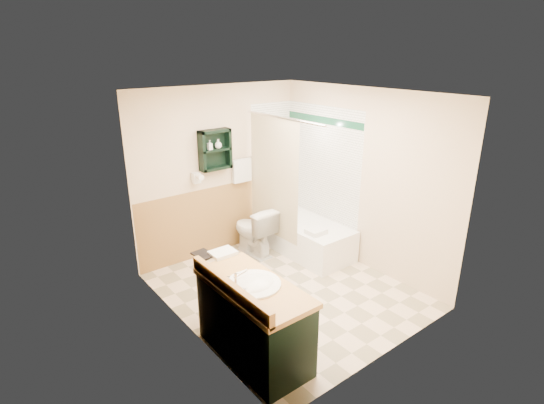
{
  "coord_description": "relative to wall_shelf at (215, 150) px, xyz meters",
  "views": [
    {
      "loc": [
        -2.96,
        -3.52,
        2.84
      ],
      "look_at": [
        -0.06,
        0.2,
        1.13
      ],
      "focal_mm": 28.0,
      "sensor_mm": 36.0,
      "label": 1
    }
  ],
  "objects": [
    {
      "name": "soap_bottle_b",
      "position": [
        0.05,
        -0.01,
        0.06
      ],
      "size": [
        0.12,
        0.14,
        0.1
      ],
      "primitive_type": "imported",
      "rotation": [
        0.0,
        0.0,
        0.22
      ],
      "color": "white",
      "rests_on": "wall_shelf"
    },
    {
      "name": "wainscot_back",
      "position": [
        0.1,
        0.08,
        -1.05
      ],
      "size": [
        2.58,
        2.58,
        1.0
      ],
      "primitive_type": null,
      "color": "tan",
      "rests_on": "back_wall"
    },
    {
      "name": "ceiling",
      "position": [
        0.1,
        -1.41,
        0.87
      ],
      "size": [
        2.6,
        3.0,
        0.04
      ],
      "primitive_type": "cube",
      "color": "white",
      "rests_on": "back_wall"
    },
    {
      "name": "vanity",
      "position": [
        -0.89,
        -2.12,
        -1.16
      ],
      "size": [
        0.59,
        1.24,
        0.79
      ],
      "primitive_type": "cube",
      "color": "black",
      "rests_on": "ground"
    },
    {
      "name": "soap_bottle_a",
      "position": [
        -0.08,
        -0.01,
        0.04
      ],
      "size": [
        0.06,
        0.13,
        0.06
      ],
      "primitive_type": "imported",
      "rotation": [
        0.0,
        0.0,
        0.05
      ],
      "color": "white",
      "rests_on": "wall_shelf"
    },
    {
      "name": "left_wall",
      "position": [
        -1.22,
        -1.41,
        -0.35
      ],
      "size": [
        0.04,
        3.0,
        2.4
      ],
      "primitive_type": "cube",
      "color": "#F4E3BF",
      "rests_on": "ground"
    },
    {
      "name": "curtain_rod",
      "position": [
        0.63,
        -0.66,
        0.45
      ],
      "size": [
        0.03,
        1.6,
        0.03
      ],
      "primitive_type": "cylinder",
      "rotation": [
        1.57,
        0.0,
        0.0
      ],
      "color": "silver",
      "rests_on": "back_wall"
    },
    {
      "name": "towel_bar",
      "position": [
        0.45,
        0.04,
        -0.2
      ],
      "size": [
        0.4,
        0.06,
        0.4
      ],
      "primitive_type": null,
      "color": "white",
      "rests_on": "back_wall"
    },
    {
      "name": "hair_dryer",
      "position": [
        -0.3,
        0.02,
        -0.35
      ],
      "size": [
        0.1,
        0.24,
        0.18
      ],
      "primitive_type": null,
      "color": "white",
      "rests_on": "back_wall"
    },
    {
      "name": "wainscot_left",
      "position": [
        -1.19,
        -1.41,
        -1.05
      ],
      "size": [
        2.98,
        2.98,
        1.0
      ],
      "primitive_type": null,
      "color": "tan",
      "rests_on": "left_wall"
    },
    {
      "name": "shower_curtain",
      "position": [
        0.63,
        -0.48,
        -0.4
      ],
      "size": [
        1.05,
        1.05,
        1.7
      ],
      "primitive_type": null,
      "color": "beige",
      "rests_on": "curtain_rod"
    },
    {
      "name": "mirror_glass",
      "position": [
        -1.17,
        -1.96,
        -0.05
      ],
      "size": [
        1.2,
        1.2,
        0.9
      ],
      "primitive_type": null,
      "color": "white",
      "rests_on": "left_wall"
    },
    {
      "name": "back_wall",
      "position": [
        0.1,
        0.11,
        -0.35
      ],
      "size": [
        2.6,
        0.04,
        2.4
      ],
      "primitive_type": "cube",
      "color": "#F4E3BF",
      "rests_on": "ground"
    },
    {
      "name": "tile_back",
      "position": [
        1.13,
        0.07,
        -0.5
      ],
      "size": [
        0.95,
        0.95,
        2.1
      ],
      "primitive_type": null,
      "color": "white",
      "rests_on": "back_wall"
    },
    {
      "name": "toilet",
      "position": [
        0.39,
        -0.32,
        -1.19
      ],
      "size": [
        0.42,
        0.74,
        0.71
      ],
      "primitive_type": "imported",
      "rotation": [
        0.0,
        0.0,
        3.17
      ],
      "color": "white",
      "rests_on": "ground"
    },
    {
      "name": "right_wall",
      "position": [
        1.42,
        -1.41,
        -0.35
      ],
      "size": [
        0.04,
        3.0,
        2.4
      ],
      "primitive_type": "cube",
      "color": "#F4E3BF",
      "rests_on": "ground"
    },
    {
      "name": "mirror_frame",
      "position": [
        -1.17,
        -1.96,
        -0.05
      ],
      "size": [
        1.3,
        1.3,
        1.0
      ],
      "primitive_type": null,
      "color": "brown",
      "rests_on": "left_wall"
    },
    {
      "name": "bathtub",
      "position": [
        1.03,
        -0.71,
        -1.32
      ],
      "size": [
        0.7,
        1.5,
        0.47
      ],
      "primitive_type": "cube",
      "color": "white",
      "rests_on": "ground"
    },
    {
      "name": "tile_accent",
      "position": [
        1.37,
        -0.66,
        0.35
      ],
      "size": [
        1.5,
        1.5,
        0.1
      ],
      "primitive_type": null,
      "color": "#154A31",
      "rests_on": "right_wall"
    },
    {
      "name": "wall_shelf",
      "position": [
        0.0,
        0.0,
        0.0
      ],
      "size": [
        0.45,
        0.15,
        0.55
      ],
      "primitive_type": "cube",
      "color": "black",
      "rests_on": "back_wall"
    },
    {
      "name": "vanity_book",
      "position": [
        -1.06,
        -1.33,
        -0.64
      ],
      "size": [
        0.18,
        0.04,
        0.24
      ],
      "primitive_type": "imported",
      "rotation": [
        0.0,
        0.0,
        0.09
      ],
      "color": "black",
      "rests_on": "vanity"
    },
    {
      "name": "counter_towel",
      "position": [
        -0.79,
        -1.43,
        -0.74
      ],
      "size": [
        0.26,
        0.21,
        0.04
      ],
      "primitive_type": "cube",
      "color": "white",
      "rests_on": "vanity"
    },
    {
      "name": "tub_towel",
      "position": [
        0.86,
        -1.13,
        -1.05
      ],
      "size": [
        0.25,
        0.21,
        0.07
      ],
      "primitive_type": "cube",
      "color": "white",
      "rests_on": "bathtub"
    },
    {
      "name": "floor",
      "position": [
        0.1,
        -1.41,
        -1.55
      ],
      "size": [
        3.0,
        3.0,
        0.0
      ],
      "primitive_type": "plane",
      "color": "beige",
      "rests_on": "ground"
    },
    {
      "name": "tile_right",
      "position": [
        1.38,
        -0.66,
        -0.5
      ],
      "size": [
        1.5,
        1.5,
        2.1
      ],
      "primitive_type": null,
      "color": "white",
      "rests_on": "right_wall"
    }
  ]
}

